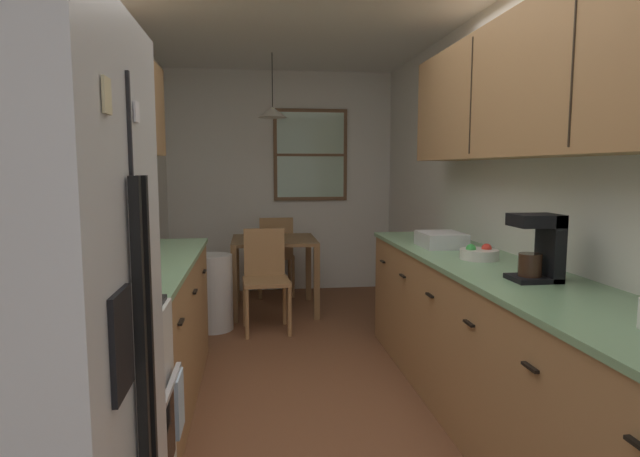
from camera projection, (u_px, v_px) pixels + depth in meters
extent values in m
plane|color=brown|center=(303.00, 373.00, 3.69)|extent=(12.00, 12.00, 0.00)
cube|color=white|center=(94.00, 194.00, 3.37)|extent=(0.10, 9.00, 2.55)
cube|color=white|center=(491.00, 192.00, 3.71)|extent=(0.10, 9.00, 2.55)
cube|color=white|center=(281.00, 182.00, 6.15)|extent=(4.40, 0.10, 2.55)
cube|color=black|center=(141.00, 415.00, 1.27)|extent=(0.01, 0.01, 1.62)
cube|color=black|center=(144.00, 423.00, 1.23)|extent=(0.02, 0.02, 1.15)
cube|color=black|center=(150.00, 407.00, 1.31)|extent=(0.02, 0.02, 1.15)
cube|color=black|center=(122.00, 343.00, 1.08)|extent=(0.01, 0.15, 0.22)
cube|color=beige|center=(107.00, 96.00, 1.00)|extent=(0.01, 0.05, 0.07)
cube|color=white|center=(136.00, 112.00, 1.26)|extent=(0.01, 0.04, 0.05)
cube|color=white|center=(77.00, 439.00, 1.92)|extent=(0.62, 0.58, 0.90)
cube|color=black|center=(165.00, 441.00, 1.97)|extent=(0.01, 0.41, 0.30)
cube|color=silver|center=(170.00, 387.00, 1.95)|extent=(0.02, 0.47, 0.02)
cube|color=black|center=(70.00, 318.00, 1.87)|extent=(0.59, 0.55, 0.02)
cylinder|color=#2D2D2D|center=(12.00, 326.00, 1.73)|extent=(0.15, 0.15, 0.01)
cylinder|color=#2D2D2D|center=(43.00, 306.00, 1.98)|extent=(0.15, 0.15, 0.01)
cylinder|color=#2D2D2D|center=(101.00, 322.00, 1.76)|extent=(0.15, 0.15, 0.01)
cylinder|color=#2D2D2D|center=(120.00, 303.00, 2.01)|extent=(0.15, 0.15, 0.01)
cube|color=white|center=(20.00, 94.00, 1.77)|extent=(0.38, 0.58, 0.36)
cube|color=black|center=(75.00, 92.00, 1.73)|extent=(0.01, 0.35, 0.23)
cube|color=#2D2D33|center=(97.00, 102.00, 1.99)|extent=(0.01, 0.12, 0.23)
cube|color=#A87A4C|center=(144.00, 336.00, 3.15)|extent=(0.60, 1.88, 0.87)
cube|color=#7AA87A|center=(141.00, 263.00, 3.10)|extent=(0.63, 1.90, 0.03)
cube|color=black|center=(181.00, 322.00, 2.54)|extent=(0.02, 0.10, 0.01)
cube|color=black|center=(195.00, 292.00, 3.16)|extent=(0.02, 0.10, 0.01)
cube|color=black|center=(205.00, 271.00, 3.78)|extent=(0.02, 0.10, 0.01)
cube|color=#A87A4C|center=(106.00, 95.00, 2.92)|extent=(0.32, 1.98, 0.63)
cube|color=#2D2319|center=(122.00, 87.00, 2.62)|extent=(0.01, 0.01, 0.58)
cube|color=#2D2319|center=(148.00, 103.00, 3.26)|extent=(0.01, 0.01, 0.58)
cube|color=#A87A4C|center=(501.00, 353.00, 2.86)|extent=(0.60, 3.37, 0.87)
cube|color=#7AA87A|center=(504.00, 272.00, 2.81)|extent=(0.63, 3.39, 0.03)
cube|color=black|center=(639.00, 446.00, 1.40)|extent=(0.02, 0.10, 0.01)
cube|color=black|center=(530.00, 367.00, 1.96)|extent=(0.02, 0.10, 0.01)
cube|color=black|center=(469.00, 323.00, 2.51)|extent=(0.02, 0.10, 0.01)
cube|color=black|center=(430.00, 295.00, 3.07)|extent=(0.02, 0.10, 0.01)
cube|color=black|center=(402.00, 276.00, 3.62)|extent=(0.02, 0.10, 0.01)
cube|color=black|center=(383.00, 262.00, 4.17)|extent=(0.02, 0.10, 0.01)
cube|color=#A87A4C|center=(542.00, 83.00, 2.66)|extent=(0.32, 3.07, 0.75)
cube|color=#2D2319|center=(573.00, 62.00, 2.14)|extent=(0.01, 0.01, 0.69)
cube|color=#2D2319|center=(471.00, 96.00, 3.14)|extent=(0.01, 0.01, 0.69)
cube|color=brown|center=(274.00, 240.00, 5.25)|extent=(0.83, 0.80, 0.03)
cube|color=brown|center=(234.00, 285.00, 4.87)|extent=(0.06, 0.06, 0.71)
cube|color=brown|center=(317.00, 283.00, 4.97)|extent=(0.06, 0.06, 0.71)
cube|color=brown|center=(237.00, 270.00, 5.61)|extent=(0.06, 0.06, 0.71)
cube|color=brown|center=(308.00, 268.00, 5.71)|extent=(0.06, 0.06, 0.71)
cube|color=#A87A4C|center=(266.00, 282.00, 4.59)|extent=(0.42, 0.42, 0.04)
cube|color=#A87A4C|center=(264.00, 253.00, 4.75)|extent=(0.37, 0.05, 0.45)
cylinder|color=#A87A4C|center=(290.00, 312.00, 4.48)|extent=(0.04, 0.04, 0.43)
cylinder|color=#A87A4C|center=(247.00, 314.00, 4.41)|extent=(0.04, 0.04, 0.43)
cylinder|color=#A87A4C|center=(285.00, 301.00, 4.83)|extent=(0.04, 0.04, 0.43)
cylinder|color=#A87A4C|center=(245.00, 303.00, 4.77)|extent=(0.04, 0.04, 0.43)
cube|color=#A87A4C|center=(275.00, 256.00, 5.96)|extent=(0.41, 0.41, 0.04)
cube|color=#A87A4C|center=(276.00, 238.00, 5.75)|extent=(0.37, 0.05, 0.45)
cylinder|color=#A87A4C|center=(259.00, 273.00, 6.13)|extent=(0.04, 0.04, 0.43)
cylinder|color=#A87A4C|center=(290.00, 272.00, 6.19)|extent=(0.04, 0.04, 0.43)
cylinder|color=#A87A4C|center=(260.00, 280.00, 5.78)|extent=(0.04, 0.04, 0.43)
cylinder|color=#A87A4C|center=(293.00, 278.00, 5.83)|extent=(0.04, 0.04, 0.43)
cylinder|color=black|center=(272.00, 80.00, 5.07)|extent=(0.01, 0.01, 0.52)
cone|color=beige|center=(273.00, 112.00, 5.10)|extent=(0.29, 0.29, 0.10)
sphere|color=white|center=(273.00, 110.00, 5.10)|extent=(0.06, 0.06, 0.06)
cube|color=brown|center=(310.00, 155.00, 6.09)|extent=(0.86, 0.04, 1.06)
cube|color=#B2D1B7|center=(311.00, 155.00, 6.08)|extent=(0.78, 0.01, 0.98)
cube|color=brown|center=(311.00, 155.00, 6.07)|extent=(0.78, 0.02, 0.03)
cylinder|color=silver|center=(213.00, 292.00, 4.66)|extent=(0.35, 0.35, 0.68)
cylinder|color=#265999|center=(110.00, 267.00, 2.44)|extent=(0.13, 0.13, 0.17)
cylinder|color=white|center=(109.00, 248.00, 2.43)|extent=(0.13, 0.13, 0.02)
cube|color=silver|center=(179.00, 403.00, 2.11)|extent=(0.02, 0.16, 0.24)
cube|color=black|center=(533.00, 278.00, 2.53)|extent=(0.22, 0.18, 0.02)
cube|color=black|center=(550.00, 247.00, 2.52)|extent=(0.06, 0.18, 0.32)
cube|color=black|center=(536.00, 220.00, 2.49)|extent=(0.22, 0.18, 0.06)
cylinder|color=#331E14|center=(530.00, 265.00, 2.52)|extent=(0.11, 0.11, 0.11)
cylinder|color=silver|center=(479.00, 254.00, 3.12)|extent=(0.23, 0.23, 0.06)
cylinder|color=black|center=(479.00, 252.00, 3.12)|extent=(0.19, 0.19, 0.03)
sphere|color=red|center=(487.00, 248.00, 3.13)|extent=(0.06, 0.06, 0.06)
sphere|color=green|center=(471.00, 249.00, 3.11)|extent=(0.06, 0.06, 0.06)
cube|color=silver|center=(441.00, 240.00, 3.62)|extent=(0.28, 0.34, 0.10)
cylinder|color=#E0D14C|center=(266.00, 236.00, 5.19)|extent=(0.17, 0.17, 0.06)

